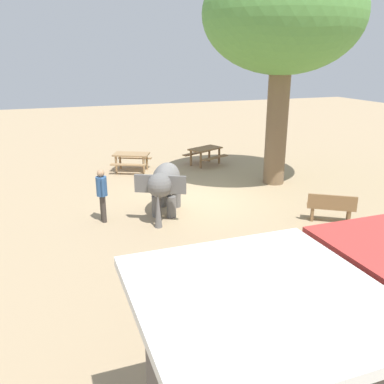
% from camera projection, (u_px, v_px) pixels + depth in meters
% --- Properties ---
extents(ground_plane, '(60.00, 60.00, 0.00)m').
position_uv_depth(ground_plane, '(196.00, 201.00, 14.15)').
color(ground_plane, tan).
extents(elephant, '(1.89, 2.23, 1.58)m').
position_uv_depth(elephant, '(165.00, 183.00, 12.66)').
color(elephant, slate).
rests_on(elephant, ground_plane).
extents(person_handler, '(0.32, 0.51, 1.62)m').
position_uv_depth(person_handler, '(102.00, 191.00, 12.11)').
color(person_handler, '#3F3833').
rests_on(person_handler, ground_plane).
extents(shade_tree_main, '(5.82, 5.34, 8.22)m').
position_uv_depth(shade_tree_main, '(284.00, 17.00, 14.29)').
color(shade_tree_main, brown).
rests_on(shade_tree_main, ground_plane).
extents(wooden_bench, '(1.39, 1.10, 0.88)m').
position_uv_depth(wooden_bench, '(331.00, 207.00, 12.22)').
color(wooden_bench, olive).
rests_on(wooden_bench, ground_plane).
extents(picnic_table_near, '(1.99, 1.98, 0.78)m').
position_uv_depth(picnic_table_near, '(131.00, 158.00, 17.64)').
color(picnic_table_near, '#9E7A51').
rests_on(picnic_table_near, ground_plane).
extents(picnic_table_far, '(1.97, 1.96, 0.78)m').
position_uv_depth(picnic_table_far, '(205.00, 152.00, 18.71)').
color(picnic_table_far, olive).
rests_on(picnic_table_far, ground_plane).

